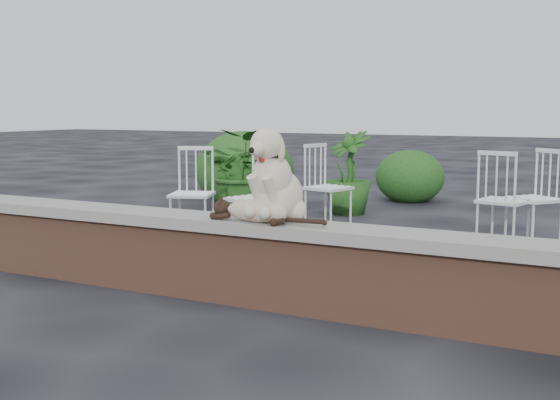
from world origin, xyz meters
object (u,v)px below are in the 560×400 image
at_px(dog, 278,173).
at_px(potted_plant_b, 348,173).
at_px(chair_d, 534,197).
at_px(chair_a, 192,193).
at_px(potted_plant_a, 243,171).
at_px(cat, 257,210).
at_px(chair_b, 252,197).
at_px(chair_e, 328,186).
at_px(chair_c, 504,199).

xyz_separation_m(dog, potted_plant_b, (-1.11, 4.03, -0.37)).
xyz_separation_m(chair_d, chair_a, (-3.20, -1.22, 0.00)).
bearing_deg(potted_plant_a, chair_d, -7.39).
bearing_deg(chair_a, cat, -66.55).
relative_size(chair_d, potted_plant_b, 0.89).
bearing_deg(chair_b, cat, -43.66).
bearing_deg(chair_e, potted_plant_a, 85.12).
bearing_deg(dog, chair_b, 131.04).
distance_m(chair_c, chair_a, 3.10).
bearing_deg(cat, dog, 68.46).
bearing_deg(chair_d, chair_e, -140.78).
xyz_separation_m(chair_d, potted_plant_b, (-2.37, 1.04, 0.06)).
relative_size(chair_c, chair_e, 1.00).
height_order(dog, chair_c, dog).
relative_size(chair_b, potted_plant_b, 0.89).
bearing_deg(chair_b, dog, -39.71).
height_order(chair_b, chair_a, same).
relative_size(chair_c, chair_d, 1.00).
distance_m(potted_plant_a, potted_plant_b, 1.33).
xyz_separation_m(chair_e, chair_d, (2.18, 0.03, 0.00)).
bearing_deg(chair_e, chair_d, -74.36).
height_order(chair_d, potted_plant_b, potted_plant_b).
xyz_separation_m(chair_b, chair_c, (2.22, 0.99, 0.00)).
xyz_separation_m(chair_d, potted_plant_a, (-3.57, 0.46, 0.07)).
relative_size(chair_b, chair_d, 1.00).
bearing_deg(chair_e, chair_b, -177.98).
distance_m(chair_c, potted_plant_b, 2.50).
relative_size(cat, chair_d, 1.08).
relative_size(chair_b, chair_e, 1.00).
xyz_separation_m(chair_a, potted_plant_a, (-0.37, 1.69, 0.07)).
bearing_deg(cat, chair_a, 140.53).
bearing_deg(chair_d, potted_plant_b, -165.24).
relative_size(dog, chair_c, 0.68).
height_order(chair_c, chair_d, same).
xyz_separation_m(chair_b, chair_e, (0.28, 1.23, 0.00)).
height_order(chair_c, potted_plant_b, potted_plant_b).
bearing_deg(chair_a, chair_e, 28.97).
bearing_deg(dog, potted_plant_b, 111.88).
distance_m(dog, cat, 0.29).
bearing_deg(chair_e, chair_c, -82.28).
height_order(chair_b, potted_plant_b, potted_plant_b).
bearing_deg(chair_c, dog, 81.96).
bearing_deg(chair_d, chair_b, -114.53).
relative_size(dog, chair_d, 0.68).
bearing_deg(potted_plant_a, cat, -58.34).
bearing_deg(potted_plant_a, chair_c, -12.47).
height_order(chair_c, potted_plant_a, potted_plant_a).
bearing_deg(chair_c, potted_plant_b, -18.96).
bearing_deg(chair_d, cat, -74.85).
height_order(chair_d, chair_a, same).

